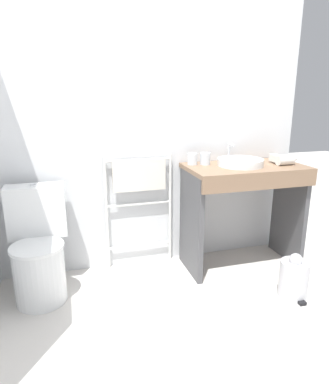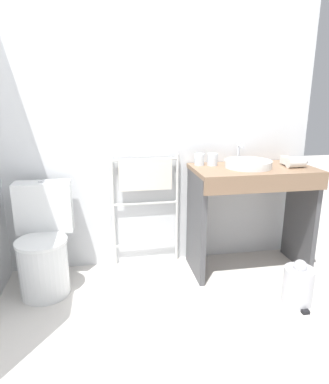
{
  "view_description": "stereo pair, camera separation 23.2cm",
  "coord_description": "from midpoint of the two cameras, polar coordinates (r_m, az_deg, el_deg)",
  "views": [
    {
      "loc": [
        -0.65,
        -1.5,
        1.43
      ],
      "look_at": [
        -0.03,
        0.64,
        0.8
      ],
      "focal_mm": 32.0,
      "sensor_mm": 36.0,
      "label": 1
    },
    {
      "loc": [
        -0.42,
        -1.56,
        1.43
      ],
      "look_at": [
        -0.03,
        0.64,
        0.8
      ],
      "focal_mm": 32.0,
      "sensor_mm": 36.0,
      "label": 2
    }
  ],
  "objects": [
    {
      "name": "sink_basin",
      "position": [
        2.81,
        16.09,
        4.55
      ],
      "size": [
        0.37,
        0.37,
        0.06
      ],
      "color": "white",
      "rests_on": "vanity_counter"
    },
    {
      "name": "cup_near_wall",
      "position": [
        2.81,
        8.2,
        5.36
      ],
      "size": [
        0.08,
        0.08,
        0.09
      ],
      "color": "silver",
      "rests_on": "vanity_counter"
    },
    {
      "name": "towel_radiator",
      "position": [
        2.82,
        -0.83,
        1.14
      ],
      "size": [
        0.57,
        0.06,
        0.96
      ],
      "color": "white",
      "rests_on": "ground_plane"
    },
    {
      "name": "faucet",
      "position": [
        2.97,
        14.52,
        6.6
      ],
      "size": [
        0.02,
        0.1,
        0.16
      ],
      "color": "silver",
      "rests_on": "vanity_counter"
    },
    {
      "name": "trash_bin",
      "position": [
        2.69,
        23.78,
        -14.08
      ],
      "size": [
        0.21,
        0.24,
        0.34
      ],
      "color": "silver",
      "rests_on": "ground_plane"
    },
    {
      "name": "cup_near_edge",
      "position": [
        2.82,
        10.34,
        5.32
      ],
      "size": [
        0.08,
        0.08,
        0.1
      ],
      "color": "silver",
      "rests_on": "vanity_counter"
    },
    {
      "name": "ground_plane",
      "position": [
        2.16,
        7.54,
        -25.74
      ],
      "size": [
        12.0,
        12.0,
        0.0
      ],
      "primitive_type": "plane",
      "color": "silver"
    },
    {
      "name": "wall_back",
      "position": [
        2.86,
        0.64,
        11.14
      ],
      "size": [
        2.69,
        0.12,
        2.39
      ],
      "primitive_type": "cube",
      "color": "silver",
      "rests_on": "ground_plane"
    },
    {
      "name": "vanity_counter",
      "position": [
        2.89,
        16.57,
        -1.64
      ],
      "size": [
        0.96,
        0.54,
        0.88
      ],
      "color": "#84664C",
      "rests_on": "ground_plane"
    },
    {
      "name": "toilet",
      "position": [
        2.69,
        -17.16,
        -8.59
      ],
      "size": [
        0.42,
        0.51,
        0.81
      ],
      "color": "white",
      "rests_on": "ground_plane"
    },
    {
      "name": "hair_dryer",
      "position": [
        2.94,
        23.12,
        4.63
      ],
      "size": [
        0.18,
        0.19,
        0.09
      ],
      "color": "white",
      "rests_on": "vanity_counter"
    }
  ]
}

